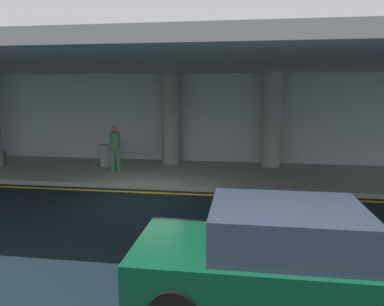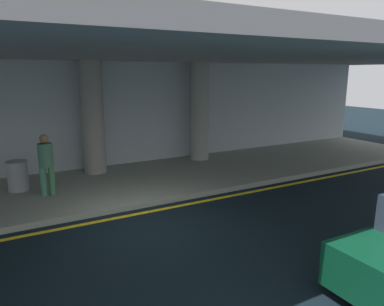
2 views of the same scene
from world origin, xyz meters
TOP-DOWN VIEW (x-y plane):
  - ground_plane at (0.00, 0.00)m, footprint 60.00×60.00m
  - sidewalk at (0.00, 3.10)m, footprint 26.00×4.20m
  - lane_stripe_yellow at (0.00, 0.70)m, footprint 26.00×0.14m
  - support_column_left_mid at (0.00, 4.53)m, footprint 0.73×0.73m
  - support_column_center at (4.00, 4.53)m, footprint 0.73×0.73m
  - ceiling_overhang at (0.00, 2.60)m, footprint 28.00×13.20m
  - terminal_back_wall at (0.00, 5.35)m, footprint 26.00×0.30m
  - car_dark_green at (3.45, -4.69)m, footprint 4.10×1.92m
  - traveler_with_luggage at (-1.72, 2.77)m, footprint 0.38×0.38m
  - suitcase_upright_primary at (-6.47, 2.93)m, footprint 0.36×0.22m
  - trash_bin_steel at (-2.40, 3.64)m, footprint 0.56×0.56m

SIDE VIEW (x-z plane):
  - ground_plane at x=0.00m, z-range 0.00..0.00m
  - lane_stripe_yellow at x=0.00m, z-range 0.00..0.01m
  - sidewalk at x=0.00m, z-range 0.00..0.15m
  - suitcase_upright_primary at x=-6.47m, z-range 0.01..0.91m
  - trash_bin_steel at x=-2.40m, z-range 0.15..1.00m
  - car_dark_green at x=3.45m, z-range -0.04..1.46m
  - traveler_with_luggage at x=-1.72m, z-range 0.27..1.95m
  - terminal_back_wall at x=0.00m, z-range 0.00..3.80m
  - support_column_left_mid at x=0.00m, z-range 0.15..3.80m
  - support_column_center at x=4.00m, z-range 0.15..3.80m
  - ceiling_overhang at x=0.00m, z-range 3.80..4.10m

